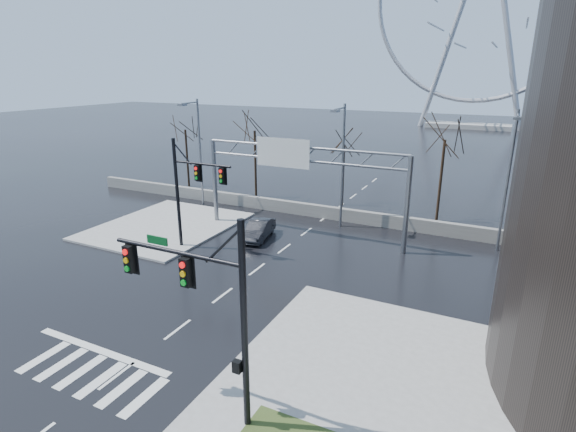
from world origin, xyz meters
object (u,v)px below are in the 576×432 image
Objects in this scene: sign_gantry at (297,171)px; car at (259,230)px; signal_mast_far at (189,185)px; ferris_wheel at (483,1)px; signal_mast_near at (209,300)px.

sign_gantry reaches higher than car.
signal_mast_far reaches higher than sign_gantry.
signal_mast_far is 89.30m from ferris_wheel.
sign_gantry is at bearing 106.19° from signal_mast_near.
signal_mast_near is 0.49× the size of sign_gantry.
ferris_wheel is (-0.14, 99.04, 21.26)m from signal_mast_near.
ferris_wheel is at bearing 74.36° from car.
sign_gantry is 5.41m from car.
signal_mast_far is at bearing -97.20° from ferris_wheel.
ferris_wheel reaches higher than car.
signal_mast_far is at bearing 130.26° from signal_mast_near.
car is (3.12, 4.11, -4.13)m from signal_mast_far.
ferris_wheel is (10.87, 86.04, 21.30)m from signal_mast_far.
ferris_wheel reaches higher than signal_mast_far.
sign_gantry is 82.91m from ferris_wheel.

